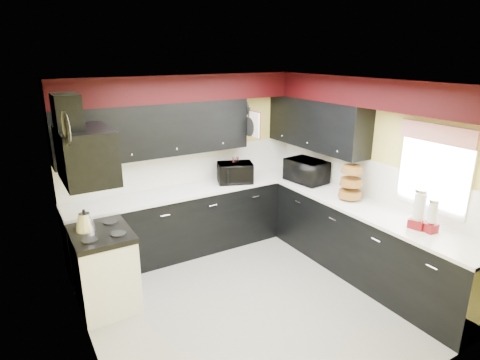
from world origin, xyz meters
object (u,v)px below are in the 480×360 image
at_px(utensil_crock, 236,176).
at_px(knife_block, 246,170).
at_px(microwave, 307,171).
at_px(kettle, 85,222).
at_px(toaster_oven, 235,173).

bearing_deg(utensil_crock, knife_block, 15.78).
relative_size(microwave, knife_block, 2.46).
xyz_separation_m(microwave, knife_block, (-0.66, 0.63, -0.04)).
distance_m(microwave, knife_block, 0.91).
height_order(utensil_crock, knife_block, knife_block).
distance_m(microwave, kettle, 3.15).
bearing_deg(utensil_crock, toaster_oven, -126.31).
xyz_separation_m(toaster_oven, kettle, (-2.22, -0.58, -0.07)).
bearing_deg(knife_block, utensil_crock, -169.94).
relative_size(toaster_oven, kettle, 2.31).
xyz_separation_m(toaster_oven, microwave, (0.92, -0.52, 0.02)).
relative_size(toaster_oven, knife_block, 2.07).
distance_m(toaster_oven, kettle, 2.30).
bearing_deg(microwave, knife_block, 39.92).
bearing_deg(toaster_oven, microwave, -7.68).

